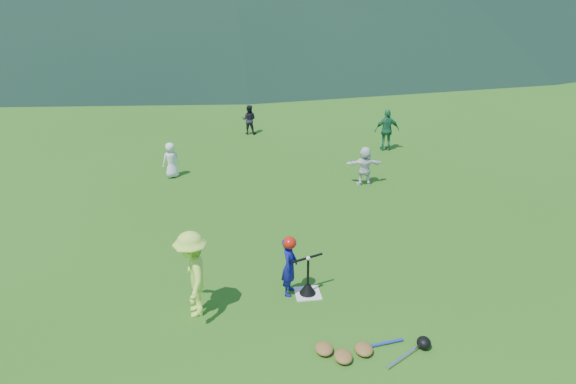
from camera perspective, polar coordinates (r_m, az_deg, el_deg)
The scene contains 13 objects.
ground at distance 10.23m, azimuth 2.01°, elevation -10.30°, with size 120.00×120.00×0.00m, color #255A14.
home_plate at distance 10.22m, azimuth 2.01°, elevation -10.26°, with size 0.45×0.45×0.02m, color silver.
baseball at distance 9.83m, azimuth 2.07°, elevation -6.75°, with size 0.08×0.08×0.08m, color white.
batter_child at distance 9.95m, azimuth 0.16°, elevation -7.56°, with size 0.40×0.27×1.11m, color navy.
adult_coach at distance 9.47m, azimuth -9.68°, elevation -8.24°, with size 0.99×0.57×1.53m, color #BDF448.
fielder_a at distance 15.23m, azimuth -11.80°, elevation 3.19°, with size 0.47×0.30×0.96m, color white.
fielder_b at distance 18.48m, azimuth -3.98°, elevation 7.36°, with size 0.47×0.37×0.97m, color black.
fielder_c at distance 17.13m, azimuth 10.02°, elevation 6.21°, with size 0.74×0.31×1.26m, color #216E41.
fielder_d at distance 14.58m, azimuth 7.80°, elevation 2.66°, with size 0.95×0.30×1.02m, color white.
batting_tee at distance 10.16m, azimuth 2.02°, elevation -9.70°, with size 0.30×0.30×0.68m.
batter_gear at distance 9.73m, azimuth 0.30°, elevation -5.30°, with size 0.72×0.26×0.47m.
equipment_pile at distance 8.99m, azimuth 7.74°, elevation -15.58°, with size 1.80×0.70×0.19m.
outfield_fence at distance 36.69m, azimuth -5.85°, elevation 15.96°, with size 70.07×0.08×1.33m.
Camera 1 is at (-1.54, -8.31, 5.77)m, focal length 35.00 mm.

